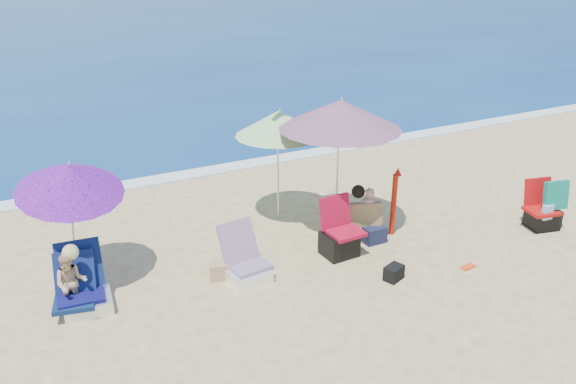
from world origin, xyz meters
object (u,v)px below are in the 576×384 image
person_center (365,214)px  chair_navy (85,292)px  furled_umbrella (394,198)px  person_left (72,282)px  umbrella_blue (70,179)px  camp_chair_right (544,211)px  umbrella_turquoise (340,115)px  umbrella_striped (279,123)px  chair_rainbow (246,265)px  camp_chair_left (339,238)px

person_center → chair_navy: bearing=179.1°
furled_umbrella → person_left: 4.98m
umbrella_blue → camp_chair_right: umbrella_blue is taller
furled_umbrella → camp_chair_right: furled_umbrella is taller
furled_umbrella → camp_chair_right: bearing=-23.1°
umbrella_turquoise → person_center: (0.21, -0.50, -1.54)m
umbrella_striped → furled_umbrella: 2.25m
umbrella_turquoise → person_center: 1.63m
chair_rainbow → camp_chair_right: size_ratio=0.87×
furled_umbrella → chair_rainbow: 2.74m
umbrella_turquoise → camp_chair_right: 3.84m
chair_navy → chair_rainbow: bearing=-8.5°
umbrella_striped → camp_chair_right: (3.71, -2.45, -1.39)m
umbrella_striped → furled_umbrella: (1.35, -1.44, -1.07)m
umbrella_striped → furled_umbrella: umbrella_striped is taller
chair_navy → person_center: person_center is taller
person_left → umbrella_turquoise: bearing=6.1°
furled_umbrella → camp_chair_right: 2.59m
chair_rainbow → camp_chair_left: 1.55m
furled_umbrella → camp_chair_right: (2.36, -1.01, -0.32)m
furled_umbrella → camp_chair_left: 1.22m
chair_rainbow → umbrella_turquoise: bearing=20.5°
umbrella_turquoise → chair_rainbow: 2.77m
umbrella_turquoise → chair_rainbow: (-1.99, -0.75, -1.76)m
umbrella_blue → chair_rainbow: umbrella_blue is taller
camp_chair_left → camp_chair_right: bearing=-13.3°
umbrella_blue → person_center: size_ratio=2.15×
camp_chair_right → chair_navy: bearing=170.7°
chair_rainbow → camp_chair_left: camp_chair_left is taller
umbrella_turquoise → umbrella_blue: umbrella_turquoise is taller
camp_chair_right → person_center: bearing=158.8°
umbrella_striped → person_left: size_ratio=2.10×
chair_navy → person_center: size_ratio=0.92×
umbrella_blue → furled_umbrella: 4.90m
umbrella_striped → chair_navy: 4.00m
camp_chair_right → umbrella_blue: bearing=165.7°
chair_rainbow → furled_umbrella: bearing=3.2°
umbrella_turquoise → chair_rainbow: bearing=-159.5°
camp_chair_left → person_left: size_ratio=0.97×
umbrella_turquoise → person_left: size_ratio=2.41×
chair_rainbow → person_left: size_ratio=0.83×
umbrella_blue → person_left: umbrella_blue is taller
furled_umbrella → camp_chair_right: size_ratio=1.31×
umbrella_striped → person_left: bearing=-160.3°
umbrella_striped → person_center: size_ratio=2.20×
camp_chair_right → person_left: person_left is taller
chair_navy → camp_chair_left: bearing=-5.4°
umbrella_striped → person_center: bearing=-57.6°
umbrella_striped → camp_chair_right: bearing=-33.5°
camp_chair_right → person_center: 3.07m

